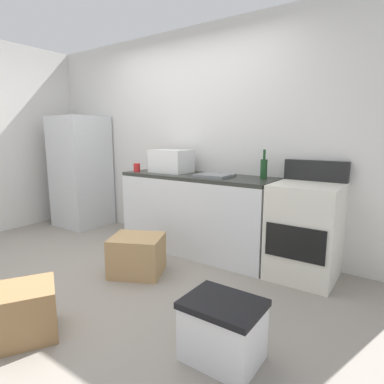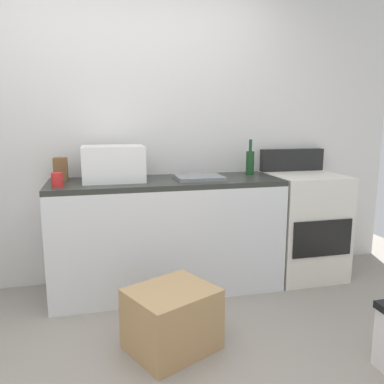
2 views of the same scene
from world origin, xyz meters
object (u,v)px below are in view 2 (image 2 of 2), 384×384
Objects in this scene: microwave at (113,164)px; cardboard_box_medium at (172,319)px; knife_block at (61,169)px; wine_bottle at (250,162)px; stove_oven at (303,223)px; coffee_mug at (57,180)px.

microwave is 0.95× the size of cardboard_box_medium.
knife_block is at bearing 164.83° from microwave.
knife_block is (-1.54, 0.03, -0.02)m from wine_bottle.
wine_bottle is (-0.47, 0.10, 0.54)m from stove_oven.
coffee_mug is 0.56× the size of knife_block.
wine_bottle is at bearing 9.51° from coffee_mug.
stove_oven is at bearing 32.79° from cardboard_box_medium.
stove_oven reaches higher than coffee_mug.
microwave is 4.60× the size of coffee_mug.
wine_bottle is 0.62× the size of cardboard_box_medium.
stove_oven is 11.00× the size of coffee_mug.
stove_oven is 1.72m from microwave.
stove_oven reaches higher than cardboard_box_medium.
coffee_mug is 0.21× the size of cardboard_box_medium.
wine_bottle is (1.15, 0.08, -0.03)m from microwave.
coffee_mug is at bearing -90.66° from knife_block.
microwave is at bearing -176.06° from wine_bottle.
cardboard_box_medium is at bearing -132.01° from wine_bottle.
cardboard_box_medium is (-1.35, -0.87, -0.28)m from stove_oven.
wine_bottle is at bearing 47.99° from cardboard_box_medium.
microwave is 2.56× the size of knife_block.
cardboard_box_medium is at bearing -147.21° from stove_oven.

